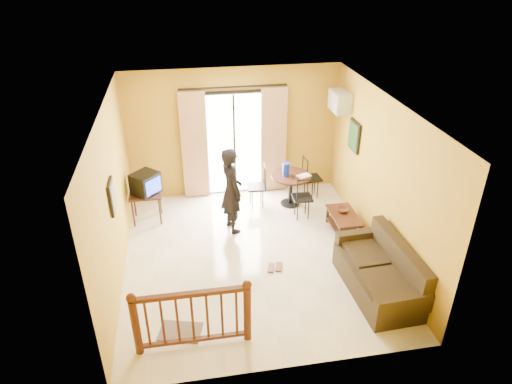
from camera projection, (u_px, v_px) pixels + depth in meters
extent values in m
plane|color=beige|center=(253.00, 256.00, 8.21)|extent=(5.00, 5.00, 0.00)
plane|color=white|center=(253.00, 105.00, 6.86)|extent=(5.00, 5.00, 0.00)
plane|color=#B78C23|center=(234.00, 133.00, 9.70)|extent=(4.50, 0.00, 4.50)
plane|color=#B78C23|center=(288.00, 286.00, 5.37)|extent=(4.50, 0.00, 4.50)
plane|color=#B78C23|center=(113.00, 199.00, 7.20)|extent=(0.00, 5.00, 5.00)
plane|color=#B78C23|center=(381.00, 177.00, 7.87)|extent=(0.00, 5.00, 5.00)
cube|color=black|center=(234.00, 144.00, 9.80)|extent=(1.34, 0.03, 2.34)
cube|color=white|center=(234.00, 145.00, 9.77)|extent=(1.20, 0.04, 2.20)
cube|color=black|center=(234.00, 145.00, 9.76)|extent=(0.04, 0.02, 2.20)
cube|color=beige|center=(194.00, 146.00, 9.58)|extent=(0.55, 0.08, 2.35)
cube|color=beige|center=(274.00, 141.00, 9.83)|extent=(0.55, 0.08, 2.35)
cylinder|color=black|center=(233.00, 87.00, 9.12)|extent=(2.20, 0.04, 0.04)
cube|color=black|center=(145.00, 194.00, 9.00)|extent=(0.62, 0.52, 0.04)
cylinder|color=black|center=(133.00, 213.00, 8.92)|extent=(0.04, 0.04, 0.60)
cylinder|color=black|center=(160.00, 211.00, 9.00)|extent=(0.04, 0.04, 0.60)
cylinder|color=black|center=(134.00, 203.00, 9.28)|extent=(0.04, 0.04, 0.60)
cylinder|color=black|center=(160.00, 201.00, 9.36)|extent=(0.04, 0.04, 0.60)
cube|color=black|center=(145.00, 183.00, 8.89)|extent=(0.64, 0.64, 0.43)
cube|color=blue|center=(154.00, 186.00, 8.78)|extent=(0.27, 0.29, 0.30)
cube|color=black|center=(112.00, 196.00, 6.96)|extent=(0.04, 0.42, 0.52)
cube|color=#4E4B43|center=(114.00, 196.00, 6.96)|extent=(0.01, 0.34, 0.44)
cylinder|color=black|center=(291.00, 176.00, 9.53)|extent=(0.83, 0.83, 0.04)
cylinder|color=black|center=(290.00, 190.00, 9.69)|extent=(0.08, 0.08, 0.67)
cylinder|color=black|center=(290.00, 203.00, 9.84)|extent=(0.41, 0.41, 0.03)
cylinder|color=#1228B0|center=(286.00, 169.00, 9.43)|extent=(0.15, 0.15, 0.28)
cube|color=silver|center=(304.00, 176.00, 9.46)|extent=(0.33, 0.27, 0.02)
cube|color=silver|center=(340.00, 101.00, 9.17)|extent=(0.30, 0.60, 0.40)
cube|color=gray|center=(333.00, 102.00, 9.15)|extent=(0.02, 0.56, 0.36)
cube|color=black|center=(354.00, 136.00, 8.87)|extent=(0.04, 0.50, 0.60)
cube|color=black|center=(353.00, 136.00, 8.87)|extent=(0.01, 0.42, 0.52)
cube|color=black|center=(344.00, 215.00, 8.73)|extent=(0.48, 0.87, 0.04)
cube|color=black|center=(343.00, 226.00, 8.85)|extent=(0.44, 0.83, 0.03)
cube|color=black|center=(340.00, 235.00, 8.45)|extent=(0.05, 0.05, 0.37)
cube|color=black|center=(360.00, 233.00, 8.51)|extent=(0.05, 0.05, 0.37)
cube|color=black|center=(328.00, 214.00, 9.12)|extent=(0.05, 0.05, 0.37)
cube|color=black|center=(346.00, 212.00, 9.18)|extent=(0.05, 0.05, 0.37)
imported|color=#522B1C|center=(343.00, 210.00, 8.79)|extent=(0.24, 0.24, 0.07)
cube|color=#2E2211|center=(377.00, 280.00, 7.28)|extent=(0.93, 1.74, 0.43)
cube|color=#2E2211|center=(399.00, 259.00, 7.15)|extent=(0.27, 1.71, 0.59)
cube|color=#2E2211|center=(403.00, 305.00, 6.45)|extent=(0.86, 0.21, 0.32)
cube|color=#2E2211|center=(360.00, 239.00, 7.89)|extent=(0.86, 0.21, 0.32)
cube|color=#2E2211|center=(386.00, 284.00, 6.84)|extent=(0.62, 0.72, 0.11)
cube|color=#2E2211|center=(367.00, 254.00, 7.48)|extent=(0.62, 0.72, 0.11)
imported|color=black|center=(232.00, 190.00, 8.59)|extent=(0.55, 0.71, 1.71)
cylinder|color=#471E0F|center=(136.00, 327.00, 6.06)|extent=(0.11, 0.11, 0.92)
cylinder|color=#471E0F|center=(247.00, 314.00, 6.28)|extent=(0.11, 0.11, 0.92)
sphere|color=#471E0F|center=(131.00, 298.00, 5.81)|extent=(0.13, 0.13, 0.13)
sphere|color=#471E0F|center=(247.00, 285.00, 6.04)|extent=(0.13, 0.13, 0.13)
cube|color=#471E0F|center=(190.00, 294.00, 5.95)|extent=(1.55, 0.08, 0.06)
cube|color=#471E0F|center=(194.00, 340.00, 6.34)|extent=(1.55, 0.06, 0.05)
cube|color=#62554E|center=(180.00, 332.00, 6.59)|extent=(0.68, 0.54, 0.02)
cube|color=#522B1C|center=(271.00, 268.00, 7.88)|extent=(0.17, 0.27, 0.03)
cube|color=#522B1C|center=(279.00, 267.00, 7.90)|extent=(0.17, 0.27, 0.03)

